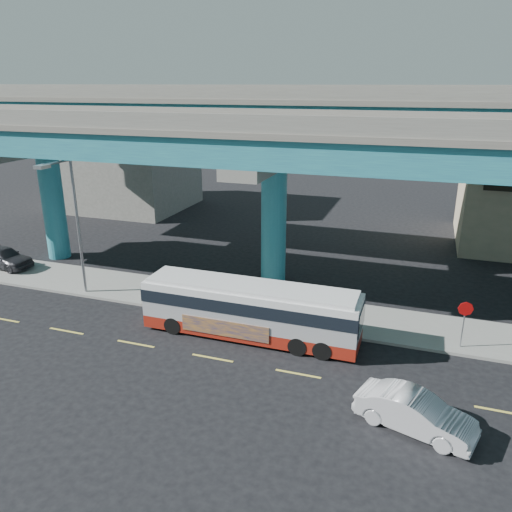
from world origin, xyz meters
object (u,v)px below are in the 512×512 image
(street_lamp, at_px, (69,209))
(stop_sign, at_px, (465,315))
(transit_bus, at_px, (250,308))
(parked_car, at_px, (3,257))
(sedan, at_px, (415,413))

(street_lamp, xyz_separation_m, stop_sign, (20.67, 0.75, -3.52))
(transit_bus, bearing_deg, stop_sign, 11.30)
(stop_sign, bearing_deg, parked_car, -169.27)
(street_lamp, bearing_deg, parked_car, 163.68)
(transit_bus, xyz_separation_m, stop_sign, (9.71, 1.94, 0.28))
(sedan, bearing_deg, stop_sign, 2.13)
(transit_bus, bearing_deg, street_lamp, 173.83)
(transit_bus, relative_size, stop_sign, 4.67)
(transit_bus, xyz_separation_m, sedan, (7.90, -4.69, -0.80))
(transit_bus, distance_m, street_lamp, 11.66)
(transit_bus, distance_m, parked_car, 19.01)
(street_lamp, relative_size, stop_sign, 3.47)
(street_lamp, distance_m, stop_sign, 20.98)
(sedan, distance_m, parked_car, 27.80)
(parked_car, relative_size, street_lamp, 0.55)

